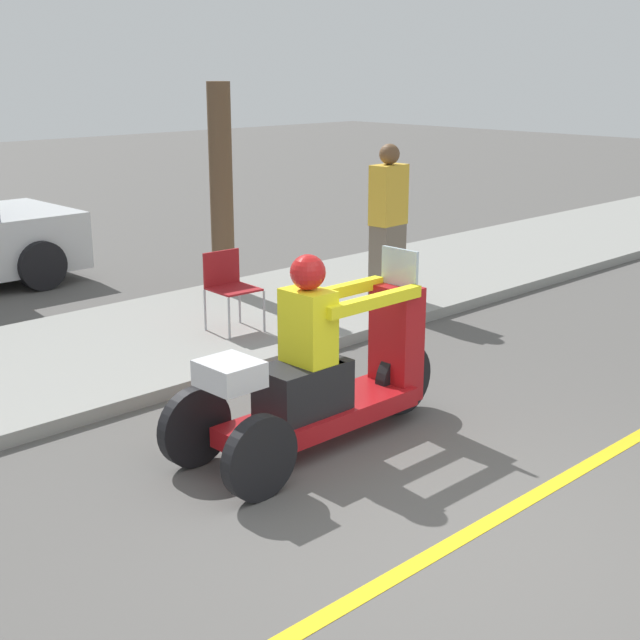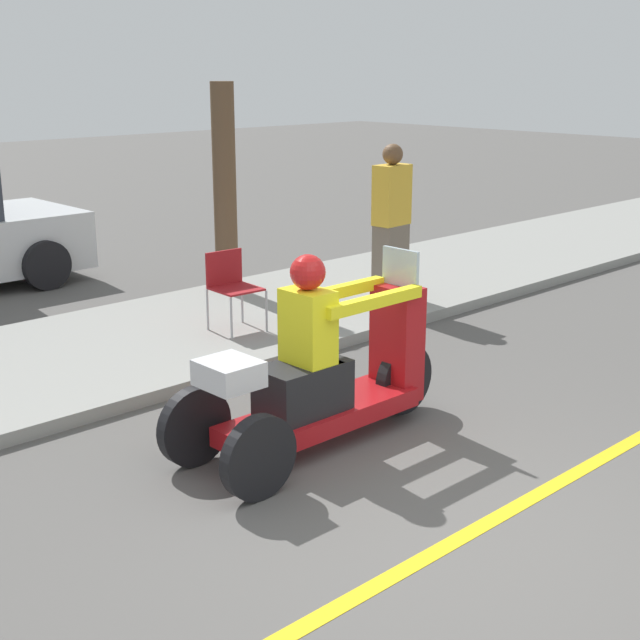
# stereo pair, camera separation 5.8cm
# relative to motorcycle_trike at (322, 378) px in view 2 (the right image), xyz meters

# --- Properties ---
(ground_plane) EXTENTS (60.00, 60.00, 0.00)m
(ground_plane) POSITION_rel_motorcycle_trike_xyz_m (-0.38, -1.62, -0.53)
(ground_plane) COLOR #565451
(lane_stripe) EXTENTS (24.00, 0.12, 0.01)m
(lane_stripe) POSITION_rel_motorcycle_trike_xyz_m (-0.02, -1.62, -0.53)
(lane_stripe) COLOR gold
(lane_stripe) RESTS_ON ground
(sidewalk_strip) EXTENTS (28.00, 2.80, 0.12)m
(sidewalk_strip) POSITION_rel_motorcycle_trike_xyz_m (-0.38, 2.98, -0.47)
(sidewalk_strip) COLOR gray
(sidewalk_strip) RESTS_ON ground
(motorcycle_trike) EXTENTS (2.45, 0.82, 1.50)m
(motorcycle_trike) POSITION_rel_motorcycle_trike_xyz_m (0.00, 0.00, 0.00)
(motorcycle_trike) COLOR black
(motorcycle_trike) RESTS_ON ground
(spectator_near_curb) EXTENTS (0.45, 0.29, 1.81)m
(spectator_near_curb) POSITION_rel_motorcycle_trike_xyz_m (3.35, 2.35, 0.47)
(spectator_near_curb) COLOR #726656
(spectator_near_curb) RESTS_ON sidewalk_strip
(folding_chair_set_back) EXTENTS (0.49, 0.49, 0.82)m
(folding_chair_set_back) POSITION_rel_motorcycle_trike_xyz_m (1.17, 2.61, 0.09)
(folding_chair_set_back) COLOR #A5A8AD
(folding_chair_set_back) RESTS_ON sidewalk_strip
(tree_trunk) EXTENTS (0.28, 0.28, 2.50)m
(tree_trunk) POSITION_rel_motorcycle_trike_xyz_m (2.19, 4.01, 0.84)
(tree_trunk) COLOR brown
(tree_trunk) RESTS_ON sidewalk_strip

